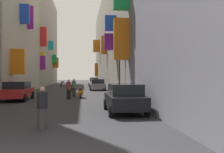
% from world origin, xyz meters
% --- Properties ---
extents(ground_plane, '(140.00, 140.00, 0.00)m').
position_xyz_m(ground_plane, '(0.00, 30.00, 0.00)').
color(ground_plane, '#2D2D30').
extents(building_left_mid_b, '(7.28, 17.48, 17.56)m').
position_xyz_m(building_left_mid_b, '(-7.99, 25.19, 8.77)').
color(building_left_mid_b, '#BCB29E').
rests_on(building_left_mid_b, ground).
extents(building_left_mid_c, '(7.00, 4.65, 14.03)m').
position_xyz_m(building_left_mid_c, '(-7.98, 36.25, 7.01)').
color(building_left_mid_c, '#9E9384').
rests_on(building_left_mid_c, ground).
extents(building_left_far, '(7.21, 21.41, 18.53)m').
position_xyz_m(building_left_far, '(-7.99, 49.29, 9.26)').
color(building_left_far, '#9E9384').
rests_on(building_left_far, ground).
extents(building_right_mid_b, '(7.32, 45.43, 15.78)m').
position_xyz_m(building_right_mid_b, '(8.00, 37.28, 7.89)').
color(building_right_mid_b, gray).
rests_on(building_right_mid_b, ground).
extents(parked_car_grey, '(2.01, 3.90, 1.46)m').
position_xyz_m(parked_car_grey, '(3.52, 27.77, 0.76)').
color(parked_car_grey, slate).
rests_on(parked_car_grey, ground).
extents(parked_car_white, '(1.83, 4.33, 1.46)m').
position_xyz_m(parked_car_white, '(3.53, 38.69, 0.76)').
color(parked_car_white, white).
rests_on(parked_car_white, ground).
extents(parked_car_red, '(2.00, 4.36, 1.47)m').
position_xyz_m(parked_car_red, '(-3.52, 15.35, 0.77)').
color(parked_car_red, '#B21E1E').
rests_on(parked_car_red, ground).
extents(parked_car_blue, '(1.99, 4.03, 1.36)m').
position_xyz_m(parked_car_blue, '(3.89, 33.42, 0.73)').
color(parked_car_blue, navy).
rests_on(parked_car_blue, ground).
extents(parked_car_green, '(1.99, 4.14, 1.50)m').
position_xyz_m(parked_car_green, '(3.86, 48.73, 0.78)').
color(parked_car_green, '#236638').
rests_on(parked_car_green, ground).
extents(parked_car_black, '(1.93, 4.01, 1.51)m').
position_xyz_m(parked_car_black, '(3.80, 7.92, 0.79)').
color(parked_car_black, black).
rests_on(parked_car_black, ground).
extents(scooter_white, '(0.77, 1.84, 1.13)m').
position_xyz_m(scooter_white, '(-2.01, 40.34, 0.46)').
color(scooter_white, silver).
rests_on(scooter_white, ground).
extents(scooter_orange, '(0.45, 1.81, 1.13)m').
position_xyz_m(scooter_orange, '(1.45, 16.77, 0.46)').
color(scooter_orange, orange).
rests_on(scooter_orange, ground).
extents(scooter_black, '(0.71, 1.91, 1.13)m').
position_xyz_m(scooter_black, '(0.02, 25.60, 0.46)').
color(scooter_black, black).
rests_on(scooter_black, ground).
extents(pedestrian_crossing, '(0.47, 0.47, 1.62)m').
position_xyz_m(pedestrian_crossing, '(0.48, 15.64, 0.80)').
color(pedestrian_crossing, black).
rests_on(pedestrian_crossing, ground).
extents(pedestrian_near_left, '(0.53, 0.53, 1.55)m').
position_xyz_m(pedestrian_near_left, '(0.16, 4.47, 0.77)').
color(pedestrian_near_left, '#3C3C3C').
rests_on(pedestrian_near_left, ground).
extents(pedestrian_near_right, '(0.49, 0.49, 1.64)m').
position_xyz_m(pedestrian_near_right, '(0.80, 18.38, 0.81)').
color(pedestrian_near_right, '#303030').
rests_on(pedestrian_near_right, ground).
extents(traffic_light_near_corner, '(0.26, 0.34, 4.68)m').
position_xyz_m(traffic_light_near_corner, '(4.63, 15.29, 3.16)').
color(traffic_light_near_corner, '#2D2D2D').
rests_on(traffic_light_near_corner, ground).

